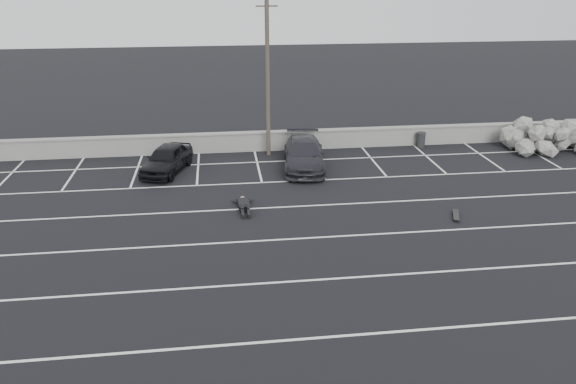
{
  "coord_description": "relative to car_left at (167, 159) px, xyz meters",
  "views": [
    {
      "loc": [
        -3.88,
        -15.37,
        9.24
      ],
      "look_at": [
        -1.26,
        5.18,
        1.0
      ],
      "focal_mm": 35.0,
      "sensor_mm": 36.0,
      "label": 1
    }
  ],
  "objects": [
    {
      "name": "car_left",
      "position": [
        0.0,
        0.0,
        0.0
      ],
      "size": [
        2.72,
        4.21,
        1.33
      ],
      "primitive_type": "imported",
      "rotation": [
        0.0,
        0.0,
        -0.32
      ],
      "color": "black",
      "rests_on": "ground"
    },
    {
      "name": "riprap_pile",
      "position": [
        20.5,
        1.13,
        -0.16
      ],
      "size": [
        5.32,
        3.43,
        1.35
      ],
      "color": "gray",
      "rests_on": "ground"
    },
    {
      "name": "ground",
      "position": [
        6.46,
        -11.09,
        -0.67
      ],
      "size": [
        120.0,
        120.0,
        0.0
      ],
      "primitive_type": "plane",
      "color": "black",
      "rests_on": "ground"
    },
    {
      "name": "skateboard",
      "position": [
        11.83,
        -7.03,
        -0.58
      ],
      "size": [
        0.52,
        0.91,
        0.11
      ],
      "rotation": [
        0.0,
        0.0,
        -0.36
      ],
      "color": "black",
      "rests_on": "ground"
    },
    {
      "name": "stall_lines",
      "position": [
        6.37,
        -6.68,
        -0.66
      ],
      "size": [
        36.0,
        20.05,
        0.01
      ],
      "color": "silver",
      "rests_on": "ground"
    },
    {
      "name": "person",
      "position": [
        3.46,
        -4.81,
        -0.42
      ],
      "size": [
        1.12,
        2.53,
        0.49
      ],
      "primitive_type": null,
      "rotation": [
        0.0,
        0.0,
        0.03
      ],
      "color": "black",
      "rests_on": "ground"
    },
    {
      "name": "trash_bin",
      "position": [
        13.72,
        2.44,
        -0.25
      ],
      "size": [
        0.64,
        0.64,
        0.82
      ],
      "rotation": [
        0.0,
        0.0,
        -0.21
      ],
      "color": "#232325",
      "rests_on": "ground"
    },
    {
      "name": "utility_pole",
      "position": [
        5.17,
        2.11,
        3.44
      ],
      "size": [
        1.08,
        0.22,
        8.12
      ],
      "color": "#4C4238",
      "rests_on": "ground"
    },
    {
      "name": "seawall",
      "position": [
        6.46,
        2.91,
        -0.12
      ],
      "size": [
        50.0,
        0.45,
        1.06
      ],
      "color": "gray",
      "rests_on": "ground"
    },
    {
      "name": "car_right",
      "position": [
        6.71,
        -0.25,
        0.04
      ],
      "size": [
        2.54,
        5.05,
        1.41
      ],
      "primitive_type": "imported",
      "rotation": [
        0.0,
        0.0,
        -0.12
      ],
      "color": "#25252B",
      "rests_on": "ground"
    }
  ]
}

